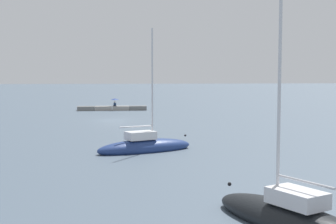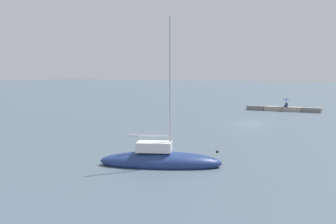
% 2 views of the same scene
% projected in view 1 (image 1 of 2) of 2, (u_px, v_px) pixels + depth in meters
% --- Properties ---
extents(ground_plane, '(500.00, 500.00, 0.00)m').
position_uv_depth(ground_plane, '(113.00, 120.00, 59.58)').
color(ground_plane, '#475666').
extents(seawall_pier, '(10.99, 1.61, 0.69)m').
position_uv_depth(seawall_pier, '(112.00, 108.00, 76.23)').
color(seawall_pier, slate).
rests_on(seawall_pier, ground_plane).
extents(person_seated_blue_left, '(0.49, 0.66, 0.73)m').
position_uv_depth(person_seated_blue_left, '(115.00, 104.00, 76.18)').
color(person_seated_blue_left, '#1E2333').
rests_on(person_seated_blue_left, seawall_pier).
extents(umbrella_open_navy, '(1.38, 1.38, 1.30)m').
position_uv_depth(umbrella_open_navy, '(115.00, 99.00, 76.15)').
color(umbrella_open_navy, black).
rests_on(umbrella_open_navy, seawall_pier).
extents(sailboat_black_near, '(5.13, 7.65, 10.61)m').
position_uv_depth(sailboat_black_near, '(289.00, 218.00, 17.66)').
color(sailboat_black_near, black).
rests_on(sailboat_black_near, ground_plane).
extents(sailboat_navy_outer, '(7.82, 4.87, 9.48)m').
position_uv_depth(sailboat_navy_outer, '(145.00, 146.00, 35.28)').
color(sailboat_navy_outer, navy).
rests_on(sailboat_navy_outer, ground_plane).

